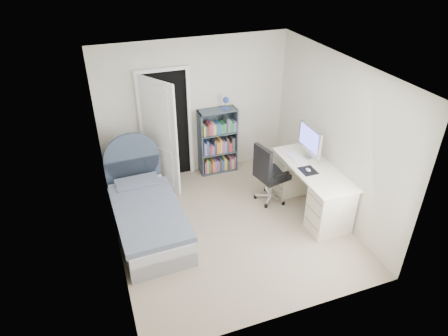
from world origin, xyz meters
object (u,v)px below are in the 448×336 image
object	(u,v)px
bed	(147,214)
office_chair	(268,171)
bookcase	(218,144)
desk	(311,186)
floor_lamp	(157,158)
nightstand	(145,169)

from	to	relation	value
bed	office_chair	distance (m)	2.06
bookcase	desk	xyz separation A→B (m)	(1.01, -1.66, -0.13)
floor_lamp	desk	distance (m)	2.69
floor_lamp	nightstand	bearing A→B (deg)	-163.19
bed	office_chair	size ratio (longest dim) A/B	1.91
floor_lamp	office_chair	xyz separation A→B (m)	(1.60, -1.17, 0.07)
bed	desk	bearing A→B (deg)	-8.50
bookcase	desk	distance (m)	1.94
nightstand	office_chair	bearing A→B (deg)	-30.66
bed	desk	world-z (taller)	desk
nightstand	desk	world-z (taller)	desk
floor_lamp	office_chair	world-z (taller)	floor_lamp
bed	nightstand	xyz separation A→B (m)	(0.19, 1.14, 0.10)
desk	bookcase	bearing A→B (deg)	121.22
bed	floor_lamp	bearing A→B (deg)	70.24
nightstand	floor_lamp	xyz separation A→B (m)	(0.25, 0.07, 0.13)
desk	office_chair	size ratio (longest dim) A/B	1.53
bookcase	bed	bearing A→B (deg)	-141.44
bed	desk	size ratio (longest dim) A/B	1.25
bed	floor_lamp	xyz separation A→B (m)	(0.43, 1.21, 0.23)
nightstand	floor_lamp	bearing A→B (deg)	16.81
office_chair	desk	bearing A→B (deg)	-37.29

